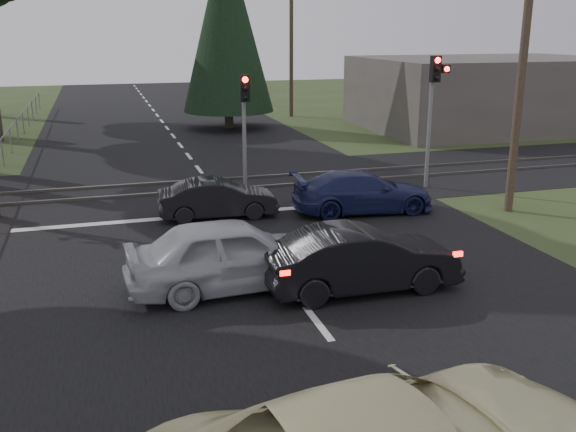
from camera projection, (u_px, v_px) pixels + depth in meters
name	position (u px, v px, depth m)	size (l,w,h in m)	color
ground	(318.00, 324.00, 12.64)	(120.00, 120.00, 0.00)	#2F3C1B
road	(222.00, 199.00, 21.84)	(14.00, 100.00, 0.01)	black
rail_corridor	(212.00, 186.00, 23.68)	(120.00, 8.00, 0.01)	black
stop_line	(233.00, 213.00, 20.18)	(13.00, 0.35, 0.00)	silver
rail_near	(216.00, 190.00, 22.93)	(120.00, 0.12, 0.10)	#59544C
rail_far	(208.00, 180.00, 24.40)	(120.00, 0.12, 0.10)	#59544C
traffic_signal_right	(434.00, 96.00, 22.49)	(0.68, 0.48, 4.70)	slate
traffic_signal_center	(245.00, 113.00, 21.95)	(0.32, 0.48, 4.10)	slate
utility_pole_near	(523.00, 59.00, 19.15)	(1.80, 0.26, 9.00)	#4C3D2D
utility_pole_mid	(291.00, 43.00, 41.24)	(1.80, 0.26, 9.00)	#4C3D2D
utility_pole_far	(219.00, 38.00, 64.24)	(1.80, 0.26, 9.00)	#4C3D2D
conifer_tree	(226.00, 21.00, 35.84)	(5.20, 5.20, 11.00)	#473D33
fence_left	(16.00, 148.00, 31.22)	(0.10, 36.00, 1.20)	slate
building_right	(487.00, 93.00, 37.23)	(14.00, 10.00, 4.00)	#59514C
dark_hatchback	(361.00, 260.00, 14.08)	(1.52, 4.35, 1.43)	black
silver_car	(233.00, 254.00, 14.15)	(1.90, 4.71, 1.61)	#A3A6AB
blue_sedan	(363.00, 192.00, 20.19)	(1.81, 4.46, 1.29)	#181E49
dark_car_far	(218.00, 199.00, 19.58)	(1.25, 3.59, 1.18)	black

